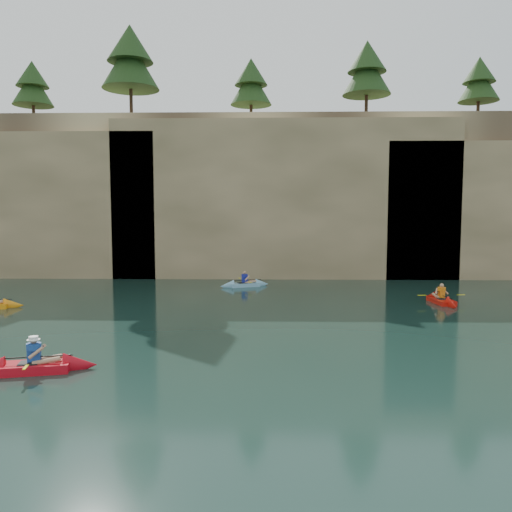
{
  "coord_description": "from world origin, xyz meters",
  "views": [
    {
      "loc": [
        0.82,
        -12.86,
        4.68
      ],
      "look_at": [
        0.38,
        6.02,
        3.0
      ],
      "focal_mm": 35.0,
      "sensor_mm": 36.0,
      "label": 1
    }
  ],
  "objects": [
    {
      "name": "sea_cave_east",
      "position": [
        10.0,
        21.95,
        2.25
      ],
      "size": [
        5.0,
        1.0,
        4.5
      ],
      "primitive_type": "cube",
      "color": "black",
      "rests_on": "ground"
    },
    {
      "name": "kayaker_red_far",
      "position": [
        9.75,
        12.64,
        0.15
      ],
      "size": [
        2.48,
        3.48,
        1.26
      ],
      "rotation": [
        0.0,
        0.0,
        1.65
      ],
      "color": "red",
      "rests_on": "ground"
    },
    {
      "name": "ground",
      "position": [
        0.0,
        0.0,
        0.0
      ],
      "size": [
        160.0,
        160.0,
        0.0
      ],
      "primitive_type": "plane",
      "color": "black",
      "rests_on": "ground"
    },
    {
      "name": "cliff_pines",
      "position": [
        0.0,
        25.0,
        15.91
      ],
      "size": [
        56.0,
        6.0,
        7.83
      ],
      "primitive_type": null,
      "color": "black",
      "rests_on": "cliff"
    },
    {
      "name": "cliff",
      "position": [
        0.0,
        30.0,
        6.0
      ],
      "size": [
        70.0,
        16.0,
        12.0
      ],
      "primitive_type": "cube",
      "color": "tan",
      "rests_on": "ground"
    },
    {
      "name": "sea_cave_center",
      "position": [
        -4.0,
        21.95,
        1.6
      ],
      "size": [
        3.5,
        1.0,
        3.2
      ],
      "primitive_type": "cube",
      "color": "black",
      "rests_on": "ground"
    },
    {
      "name": "kayaker_ltblue_mid",
      "position": [
        -0.62,
        18.05,
        0.15
      ],
      "size": [
        3.23,
        2.25,
        1.21
      ],
      "rotation": [
        0.0,
        0.0,
        0.39
      ],
      "color": "#7DB3D1",
      "rests_on": "ground"
    },
    {
      "name": "cliff_slab_center",
      "position": [
        2.0,
        22.6,
        5.7
      ],
      "size": [
        24.0,
        2.4,
        11.4
      ],
      "primitive_type": "cube",
      "color": "tan",
      "rests_on": "ground"
    },
    {
      "name": "main_kayaker",
      "position": [
        -6.0,
        1.22,
        0.17
      ],
      "size": [
        3.61,
        2.34,
        1.31
      ],
      "rotation": [
        0.0,
        0.0,
        0.22
      ],
      "color": "red",
      "rests_on": "ground"
    },
    {
      "name": "sea_cave_west",
      "position": [
        -18.0,
        21.95,
        2.0
      ],
      "size": [
        4.5,
        1.0,
        4.0
      ],
      "primitive_type": "cube",
      "color": "black",
      "rests_on": "ground"
    }
  ]
}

